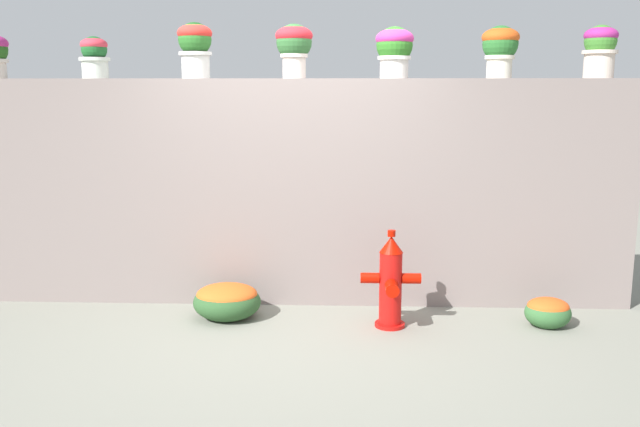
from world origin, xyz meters
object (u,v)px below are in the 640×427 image
Objects in this scene: potted_plant_1 at (94,55)px; potted_plant_5 at (500,46)px; potted_plant_4 at (395,48)px; potted_plant_2 at (195,45)px; fire_hydrant at (391,284)px; potted_plant_3 at (294,44)px; flower_bush_right at (227,300)px; flower_bush_left at (548,311)px; potted_plant_6 at (600,47)px.

potted_plant_1 is 0.83× the size of potted_plant_5.
potted_plant_5 is (0.91, -0.03, 0.01)m from potted_plant_4.
fire_hydrant is (1.71, -0.70, -1.96)m from potted_plant_2.
potted_plant_3 is 1.05× the size of potted_plant_5.
potted_plant_1 is at bearing 156.71° from flower_bush_right.
potted_plant_2 is (0.90, 0.01, 0.09)m from potted_plant_1.
potted_plant_2 is 3.79m from flower_bush_left.
flower_bush_left is (2.15, -0.63, -2.20)m from potted_plant_3.
potted_plant_5 is (2.66, -0.03, -0.02)m from potted_plant_2.
potted_plant_4 is 2.63m from flower_bush_right.
potted_plant_4 reaches higher than fire_hydrant.
potted_plant_6 is at bearing 51.77° from flower_bush_left.
potted_plant_1 is at bearing 165.15° from fire_hydrant.
potted_plant_6 is (2.64, -0.01, -0.03)m from potted_plant_3.
potted_plant_2 is 3.51m from potted_plant_6.
potted_plant_3 is 0.57× the size of fire_hydrant.
potted_plant_4 is 2.05m from fire_hydrant.
potted_plant_2 is at bearing 168.03° from flower_bush_left.
flower_bush_right is at bearing -167.83° from potted_plant_5.
potted_plant_5 is 0.55× the size of fire_hydrant.
potted_plant_4 reaches higher than flower_bush_right.
potted_plant_3 reaches higher than potted_plant_1.
flower_bush_right is at bearing -136.41° from potted_plant_3.
potted_plant_6 is 0.55× the size of fire_hydrant.
potted_plant_5 is (1.78, -0.02, -0.02)m from potted_plant_3.
potted_plant_3 is 0.88m from potted_plant_4.
potted_plant_5 reaches higher than fire_hydrant.
potted_plant_6 reaches higher than potted_plant_1.
fire_hydrant is at bearing -144.73° from potted_plant_5.
potted_plant_2 is 0.84× the size of flower_bush_right.
flower_bush_right is (-1.43, -0.53, -2.14)m from potted_plant_4.
potted_plant_6 is 2.72m from fire_hydrant.
potted_plant_2 is 0.60× the size of fire_hydrant.
potted_plant_1 is 1.78m from potted_plant_3.
potted_plant_5 is at bearing -0.73° from potted_plant_3.
potted_plant_2 is at bearing 179.31° from potted_plant_5.
potted_plant_2 is 1.10× the size of potted_plant_4.
potted_plant_4 is at bearing 153.35° from flower_bush_left.
potted_plant_4 is (0.88, 0.01, -0.03)m from potted_plant_3.
potted_plant_4 is 1.17× the size of flower_bush_left.
flower_bush_right is (-2.34, -0.50, -2.15)m from potted_plant_5.
potted_plant_2 reaches higher than flower_bush_left.
potted_plant_5 is at bearing -0.69° from potted_plant_2.
potted_plant_1 is 0.83× the size of potted_plant_4.
fire_hydrant reaches higher than flower_bush_right.
flower_bush_right is at bearing -159.59° from potted_plant_4.
potted_plant_2 reaches higher than potted_plant_6.
flower_bush_right is at bearing -58.88° from potted_plant_2.
flower_bush_right is (0.32, -0.54, -2.17)m from potted_plant_2.
potted_plant_1 is at bearing 170.84° from flower_bush_left.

